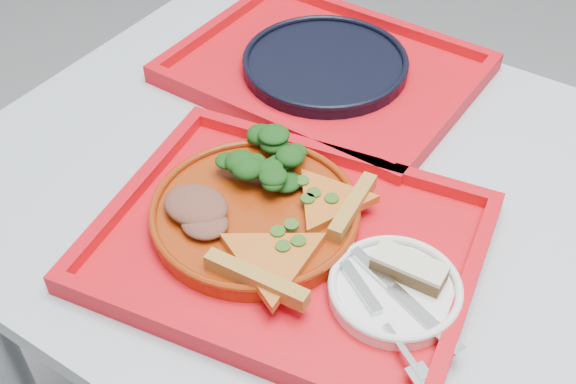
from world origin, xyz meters
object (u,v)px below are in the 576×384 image
(tray_far, at_px, (325,73))
(dinner_plate, at_px, (255,215))
(tray_main, at_px, (288,246))
(dessert_bar, at_px, (409,268))
(navy_plate, at_px, (325,65))

(tray_far, height_order, dinner_plate, dinner_plate)
(tray_main, relative_size, dessert_bar, 5.24)
(dinner_plate, xyz_separation_m, dessert_bar, (0.20, 0.02, 0.02))
(dinner_plate, bearing_deg, dessert_bar, 4.34)
(tray_main, relative_size, tray_far, 1.00)
(navy_plate, xyz_separation_m, dessert_bar, (0.30, -0.32, 0.02))
(tray_main, bearing_deg, dinner_plate, 160.13)
(tray_main, bearing_deg, navy_plate, 104.87)
(dessert_bar, bearing_deg, navy_plate, 130.63)
(tray_far, xyz_separation_m, dessert_bar, (0.30, -0.32, 0.03))
(tray_main, xyz_separation_m, tray_far, (-0.16, 0.34, 0.00))
(dinner_plate, height_order, dessert_bar, dessert_bar)
(tray_main, distance_m, dinner_plate, 0.06)
(navy_plate, bearing_deg, tray_far, 0.00)
(tray_main, xyz_separation_m, dinner_plate, (-0.05, 0.01, 0.02))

